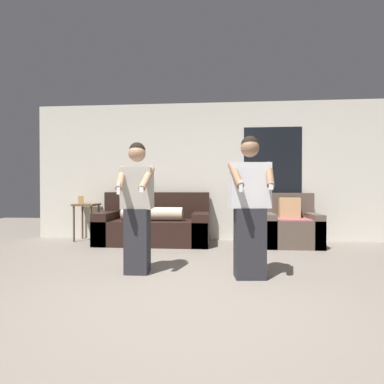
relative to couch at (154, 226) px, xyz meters
The scene contains 7 objects.
ground_plane 2.93m from the couch, 71.52° to the right, with size 14.00×14.00×0.00m, color slate.
wall_back 1.47m from the couch, 26.58° to the left, with size 6.82×0.07×2.70m.
couch is the anchor object (origin of this frame).
armchair 2.46m from the couch, ahead, with size 0.96×0.81×0.93m.
side_table 1.42m from the couch, behind, with size 0.42×0.44×0.87m.
person_left 2.01m from the couch, 83.94° to the right, with size 0.44×0.46×1.57m.
person_right 2.58m from the couch, 52.81° to the right, with size 0.51×0.48×1.62m.
Camera 1 is at (0.24, -2.70, 1.03)m, focal length 28.00 mm.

